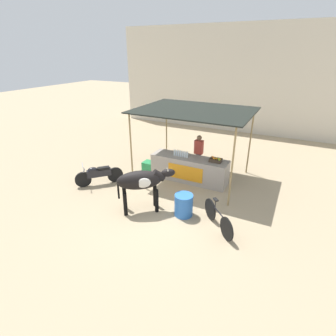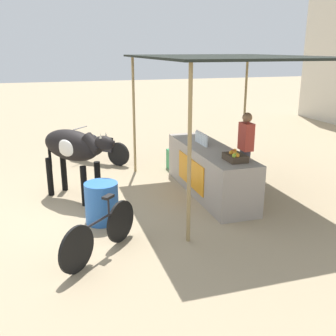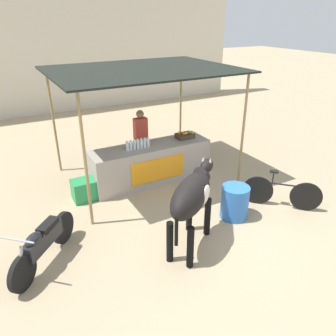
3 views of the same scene
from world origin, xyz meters
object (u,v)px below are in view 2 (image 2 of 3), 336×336
object	(u,v)px
cow	(73,148)
stall_counter	(209,171)
cooler_box	(178,160)
motorcycle_parked	(98,147)
fruit_crate	(235,157)
vendor_behind_counter	(245,151)
bicycle_leaning	(101,233)
water_barrel	(102,203)

from	to	relation	value
cow	stall_counter	bearing A→B (deg)	79.52
cooler_box	motorcycle_parked	distance (m)	2.18
fruit_crate	vendor_behind_counter	bearing A→B (deg)	142.87
cooler_box	motorcycle_parked	world-z (taller)	motorcycle_parked
motorcycle_parked	bicycle_leaning	xyz separation A→B (m)	(4.85, -0.60, -0.08)
vendor_behind_counter	cooler_box	distance (m)	2.07
cow	water_barrel	bearing A→B (deg)	14.82
stall_counter	cooler_box	world-z (taller)	stall_counter
stall_counter	cow	world-z (taller)	cow
vendor_behind_counter	water_barrel	bearing A→B (deg)	-77.09
water_barrel	stall_counter	bearing A→B (deg)	108.80
cow	bicycle_leaning	size ratio (longest dim) A/B	1.36
bicycle_leaning	cooler_box	bearing A→B (deg)	146.68
fruit_crate	cooler_box	size ratio (longest dim) A/B	0.73
cooler_box	motorcycle_parked	xyz separation A→B (m)	(-1.22, -1.79, 0.19)
cow	vendor_behind_counter	bearing A→B (deg)	80.41
vendor_behind_counter	cow	bearing A→B (deg)	-99.59
bicycle_leaning	cow	bearing A→B (deg)	-176.18
cow	bicycle_leaning	world-z (taller)	cow
cow	fruit_crate	bearing A→B (deg)	60.80
stall_counter	bicycle_leaning	world-z (taller)	stall_counter
stall_counter	water_barrel	world-z (taller)	stall_counter
water_barrel	bicycle_leaning	world-z (taller)	bicycle_leaning
water_barrel	vendor_behind_counter	bearing A→B (deg)	102.91
cow	motorcycle_parked	distance (m)	2.62
motorcycle_parked	water_barrel	bearing A→B (deg)	-6.46
water_barrel	fruit_crate	bearing A→B (deg)	84.43
cooler_box	water_barrel	bearing A→B (deg)	-41.63
water_barrel	motorcycle_parked	xyz separation A→B (m)	(-3.71, 0.42, 0.08)
cooler_box	motorcycle_parked	bearing A→B (deg)	-124.19
motorcycle_parked	vendor_behind_counter	bearing A→B (deg)	41.32
cooler_box	vendor_behind_counter	bearing A→B (deg)	25.42
water_barrel	bicycle_leaning	xyz separation A→B (m)	(1.14, -0.18, -0.00)
bicycle_leaning	fruit_crate	bearing A→B (deg)	109.83
stall_counter	motorcycle_parked	distance (m)	3.48
cooler_box	stall_counter	bearing A→B (deg)	3.26
vendor_behind_counter	motorcycle_parked	bearing A→B (deg)	-138.68
cooler_box	cow	bearing A→B (deg)	-64.55
stall_counter	vendor_behind_counter	size ratio (longest dim) A/B	1.82
vendor_behind_counter	bicycle_leaning	xyz separation A→B (m)	(1.85, -3.24, -0.50)
stall_counter	cooler_box	bearing A→B (deg)	-176.74
fruit_crate	cow	size ratio (longest dim) A/B	0.27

